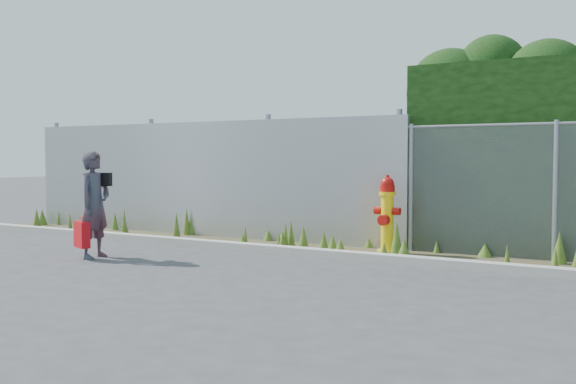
{
  "coord_description": "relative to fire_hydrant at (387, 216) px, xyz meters",
  "views": [
    {
      "loc": [
        4.43,
        -6.86,
        1.5
      ],
      "look_at": [
        -0.3,
        1.4,
        1.0
      ],
      "focal_mm": 40.0,
      "sensor_mm": 36.0,
      "label": 1
    }
  ],
  "objects": [
    {
      "name": "ground",
      "position": [
        -0.82,
        -2.57,
        -0.6
      ],
      "size": [
        80.0,
        80.0,
        0.0
      ],
      "primitive_type": "plane",
      "color": "#3C3B3E",
      "rests_on": "ground"
    },
    {
      "name": "curb",
      "position": [
        -0.82,
        -0.77,
        -0.54
      ],
      "size": [
        16.0,
        0.22,
        0.12
      ],
      "primitive_type": "cube",
      "color": "#AAA399",
      "rests_on": "ground"
    },
    {
      "name": "weed_strip",
      "position": [
        -0.88,
        -0.1,
        -0.48
      ],
      "size": [
        16.0,
        1.27,
        0.54
      ],
      "color": "#423C26",
      "rests_on": "ground"
    },
    {
      "name": "corrugated_fence",
      "position": [
        -4.06,
        0.44,
        0.5
      ],
      "size": [
        8.5,
        0.21,
        2.3
      ],
      "color": "#A7A9AE",
      "rests_on": "ground"
    },
    {
      "name": "fire_hydrant",
      "position": [
        0.0,
        0.0,
        0.0
      ],
      "size": [
        0.42,
        0.37,
        1.24
      ],
      "rotation": [
        0.0,
        0.0,
        0.01
      ],
      "color": "yellow",
      "rests_on": "ground"
    },
    {
      "name": "woman",
      "position": [
        -3.67,
        -2.55,
        0.2
      ],
      "size": [
        0.47,
        0.64,
        1.61
      ],
      "primitive_type": "imported",
      "rotation": [
        0.0,
        0.0,
        1.72
      ],
      "color": "#0E535E",
      "rests_on": "ground"
    },
    {
      "name": "red_tote_bag",
      "position": [
        -3.75,
        -2.74,
        -0.23
      ],
      "size": [
        0.35,
        0.13,
        0.46
      ],
      "rotation": [
        0.0,
        0.0,
        -0.4
      ],
      "color": "red"
    },
    {
      "name": "black_shoulder_bag",
      "position": [
        -3.65,
        -2.41,
        0.58
      ],
      "size": [
        0.27,
        0.11,
        0.2
      ],
      "rotation": [
        0.0,
        0.0,
        0.36
      ],
      "color": "black"
    }
  ]
}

